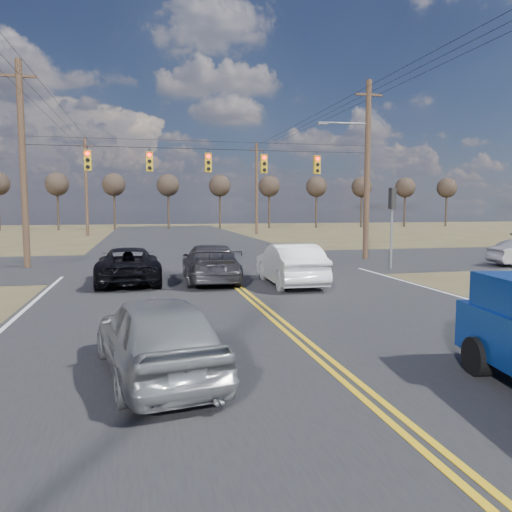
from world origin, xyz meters
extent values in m
plane|color=brown|center=(0.00, 0.00, 0.00)|extent=(160.00, 160.00, 0.00)
cube|color=#28282B|center=(0.00, 10.00, 0.00)|extent=(14.00, 120.00, 0.02)
cube|color=#28282B|center=(0.00, 18.00, 0.00)|extent=(120.00, 12.00, 0.02)
cylinder|color=#473323|center=(-9.00, 18.00, 5.00)|extent=(0.32, 0.32, 10.00)
cube|color=#473323|center=(-9.00, 18.00, 9.20)|extent=(1.60, 0.12, 0.12)
cylinder|color=#473323|center=(9.00, 18.00, 5.00)|extent=(0.32, 0.32, 10.00)
cube|color=#473323|center=(9.00, 18.00, 9.20)|extent=(1.60, 0.12, 0.12)
cylinder|color=black|center=(0.00, 18.00, 6.00)|extent=(18.00, 0.02, 0.02)
cylinder|color=black|center=(0.00, 18.00, 6.40)|extent=(18.00, 0.02, 0.02)
cube|color=#B28C14|center=(-6.00, 18.00, 5.30)|extent=(0.34, 0.24, 1.00)
cylinder|color=#FF0C05|center=(-6.00, 17.86, 5.63)|extent=(0.20, 0.06, 0.20)
cylinder|color=black|center=(-6.00, 17.86, 5.30)|extent=(0.20, 0.06, 0.20)
cylinder|color=black|center=(-6.00, 17.86, 4.97)|extent=(0.20, 0.06, 0.20)
cube|color=black|center=(-6.00, 17.83, 5.74)|extent=(0.24, 0.14, 0.03)
cube|color=#B28C14|center=(-3.00, 18.00, 5.30)|extent=(0.34, 0.24, 1.00)
cylinder|color=#FF0C05|center=(-3.00, 17.86, 5.63)|extent=(0.20, 0.06, 0.20)
cylinder|color=black|center=(-3.00, 17.86, 5.30)|extent=(0.20, 0.06, 0.20)
cylinder|color=black|center=(-3.00, 17.86, 4.97)|extent=(0.20, 0.06, 0.20)
cube|color=black|center=(-3.00, 17.83, 5.74)|extent=(0.24, 0.14, 0.03)
cube|color=#B28C14|center=(0.00, 18.00, 5.30)|extent=(0.34, 0.24, 1.00)
cylinder|color=#FF0C05|center=(0.00, 17.86, 5.63)|extent=(0.20, 0.06, 0.20)
cylinder|color=black|center=(0.00, 17.86, 5.30)|extent=(0.20, 0.06, 0.20)
cylinder|color=black|center=(0.00, 17.86, 4.97)|extent=(0.20, 0.06, 0.20)
cube|color=black|center=(0.00, 17.83, 5.74)|extent=(0.24, 0.14, 0.03)
cube|color=#B28C14|center=(3.00, 18.00, 5.30)|extent=(0.34, 0.24, 1.00)
cylinder|color=#FF0C05|center=(3.00, 17.86, 5.63)|extent=(0.20, 0.06, 0.20)
cylinder|color=black|center=(3.00, 17.86, 5.30)|extent=(0.20, 0.06, 0.20)
cylinder|color=black|center=(3.00, 17.86, 4.97)|extent=(0.20, 0.06, 0.20)
cube|color=black|center=(3.00, 17.83, 5.74)|extent=(0.24, 0.14, 0.03)
cube|color=#B28C14|center=(6.00, 18.00, 5.30)|extent=(0.34, 0.24, 1.00)
cylinder|color=#FF0C05|center=(6.00, 17.86, 5.63)|extent=(0.20, 0.06, 0.20)
cylinder|color=black|center=(6.00, 17.86, 5.30)|extent=(0.20, 0.06, 0.20)
cylinder|color=black|center=(6.00, 17.86, 4.97)|extent=(0.20, 0.06, 0.20)
cube|color=black|center=(6.00, 17.83, 5.74)|extent=(0.24, 0.14, 0.03)
cylinder|color=slate|center=(8.20, 13.50, 1.60)|extent=(0.12, 0.12, 3.20)
cube|color=black|center=(8.20, 13.50, 3.40)|extent=(0.24, 0.34, 1.00)
cylinder|color=slate|center=(7.60, 18.00, 7.60)|extent=(2.80, 0.10, 0.10)
cube|color=slate|center=(6.30, 18.00, 7.55)|extent=(0.55, 0.22, 0.14)
cylinder|color=#473323|center=(-9.00, 46.00, 5.00)|extent=(0.32, 0.32, 10.00)
cube|color=#473323|center=(-9.00, 46.00, 9.20)|extent=(1.60, 0.12, 0.12)
cylinder|color=#473323|center=(9.00, 46.00, 5.00)|extent=(0.32, 0.32, 10.00)
cube|color=#473323|center=(9.00, 46.00, 9.20)|extent=(1.60, 0.12, 0.12)
cylinder|color=black|center=(-9.00, 17.00, 9.30)|extent=(0.02, 58.00, 0.02)
cylinder|color=black|center=(-8.30, 17.00, 9.30)|extent=(0.02, 58.00, 0.02)
cylinder|color=black|center=(8.30, 17.00, 9.30)|extent=(0.02, 58.00, 0.02)
cylinder|color=black|center=(9.00, 17.00, 9.30)|extent=(0.02, 58.00, 0.02)
cylinder|color=black|center=(9.70, 17.00, 9.30)|extent=(0.02, 58.00, 0.02)
cylinder|color=#33261C|center=(-14.00, 60.00, 2.75)|extent=(0.28, 0.28, 5.50)
sphere|color=#2D231C|center=(-14.00, 60.00, 5.90)|extent=(3.00, 3.00, 3.00)
cylinder|color=#33261C|center=(-7.00, 60.00, 2.75)|extent=(0.28, 0.28, 5.50)
sphere|color=#2D231C|center=(-7.00, 60.00, 5.90)|extent=(3.00, 3.00, 3.00)
cylinder|color=#33261C|center=(0.00, 60.00, 2.75)|extent=(0.28, 0.28, 5.50)
sphere|color=#2D231C|center=(0.00, 60.00, 5.90)|extent=(3.00, 3.00, 3.00)
cylinder|color=#33261C|center=(7.00, 60.00, 2.75)|extent=(0.28, 0.28, 5.50)
sphere|color=#2D231C|center=(7.00, 60.00, 5.90)|extent=(3.00, 3.00, 3.00)
cylinder|color=#33261C|center=(14.00, 60.00, 2.75)|extent=(0.28, 0.28, 5.50)
sphere|color=#2D231C|center=(14.00, 60.00, 5.90)|extent=(3.00, 3.00, 3.00)
cylinder|color=#33261C|center=(21.00, 60.00, 2.75)|extent=(0.28, 0.28, 5.50)
sphere|color=#2D231C|center=(21.00, 60.00, 5.90)|extent=(3.00, 3.00, 3.00)
cylinder|color=#33261C|center=(28.00, 60.00, 2.75)|extent=(0.28, 0.28, 5.50)
sphere|color=#2D231C|center=(28.00, 60.00, 5.90)|extent=(3.00, 3.00, 3.00)
cylinder|color=#33261C|center=(35.00, 60.00, 2.75)|extent=(0.28, 0.28, 5.50)
sphere|color=#2D231C|center=(35.00, 60.00, 5.90)|extent=(3.00, 3.00, 3.00)
cylinder|color=#33261C|center=(42.00, 60.00, 2.75)|extent=(0.28, 0.28, 5.50)
sphere|color=#2D231C|center=(42.00, 60.00, 5.90)|extent=(3.00, 3.00, 3.00)
cylinder|color=black|center=(2.36, -0.77, 0.35)|extent=(0.38, 0.73, 0.70)
imported|color=gray|center=(-3.20, 0.47, 0.75)|extent=(2.50, 4.62, 1.49)
imported|color=black|center=(-3.99, 11.76, 0.71)|extent=(2.48, 5.19, 1.43)
imported|color=white|center=(2.10, 10.00, 0.80)|extent=(1.81, 4.91, 1.61)
imported|color=#313136|center=(-0.80, 11.40, 0.76)|extent=(2.34, 5.30, 1.51)
camera|label=1|loc=(-3.40, -8.31, 3.00)|focal=35.00mm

